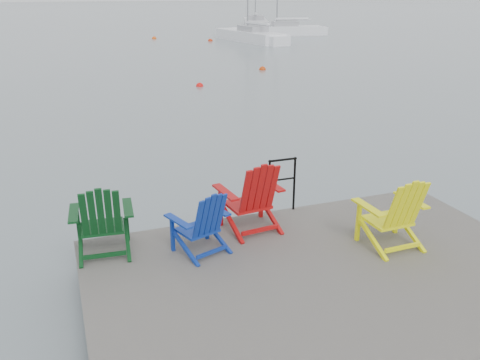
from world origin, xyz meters
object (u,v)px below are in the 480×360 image
object	(u,v)px
chair_blue	(202,222)
sailboat_mid	(255,23)
sailboat_near	(250,37)
buoy_d	(154,39)
chair_yellow	(395,212)
buoy_c	(210,41)
sailboat_far	(281,31)
buoy_b	(200,86)
chair_green	(102,219)
buoy_a	(262,70)
chair_red	(252,196)
handrail	(282,180)

from	to	relation	value
chair_blue	sailboat_mid	world-z (taller)	sailboat_mid
sailboat_near	buoy_d	size ratio (longest dim) A/B	29.02
chair_yellow	buoy_c	size ratio (longest dim) A/B	2.69
sailboat_mid	sailboat_far	xyz separation A→B (m)	(-2.08, -11.56, 0.00)
buoy_c	buoy_d	bearing A→B (deg)	136.35
buoy_d	buoy_b	bearing A→B (deg)	-96.36
sailboat_near	chair_green	bearing A→B (deg)	-122.97
sailboat_mid	sailboat_far	distance (m)	11.74
sailboat_near	buoy_d	distance (m)	8.44
chair_blue	chair_yellow	bearing A→B (deg)	-35.83
buoy_c	sailboat_near	bearing A→B (deg)	-21.00
chair_green	sailboat_mid	world-z (taller)	sailboat_mid
chair_yellow	buoy_a	bearing A→B (deg)	71.14
chair_blue	buoy_c	world-z (taller)	chair_blue
chair_yellow	chair_green	bearing A→B (deg)	161.44
chair_green	sailboat_near	bearing A→B (deg)	70.78
chair_yellow	sailboat_mid	distance (m)	53.56
sailboat_mid	buoy_a	size ratio (longest dim) A/B	36.07
chair_green	buoy_b	xyz separation A→B (m)	(5.51, 14.73, -1.03)
chair_red	sailboat_mid	world-z (taller)	sailboat_mid
sailboat_far	buoy_b	xyz separation A→B (m)	(-14.26, -22.97, -0.36)
chair_green	sailboat_mid	size ratio (longest dim) A/B	0.08
sailboat_mid	buoy_b	xyz separation A→B (m)	(-16.34, -34.53, -0.35)
sailboat_mid	sailboat_far	world-z (taller)	sailboat_mid
handrail	sailboat_far	xyz separation A→B (m)	(16.91, 37.21, -0.69)
buoy_d	chair_yellow	bearing A→B (deg)	-96.26
buoy_a	buoy_b	xyz separation A→B (m)	(-4.39, -3.53, 0.00)
chair_yellow	buoy_a	distance (m)	20.39
chair_red	chair_yellow	world-z (taller)	chair_red
chair_green	buoy_c	bearing A→B (deg)	75.89
chair_yellow	chair_blue	bearing A→B (deg)	162.02
chair_red	chair_blue	bearing A→B (deg)	-161.45
buoy_b	buoy_c	xyz separation A→B (m)	(6.47, 19.62, 0.00)
chair_red	buoy_b	size ratio (longest dim) A/B	3.46
sailboat_far	buoy_a	size ratio (longest dim) A/B	29.13
chair_yellow	buoy_d	xyz separation A→B (m)	(4.30, 39.21, -1.04)
chair_green	buoy_a	distance (m)	20.79
sailboat_near	sailboat_mid	size ratio (longest dim) A/B	0.88
chair_blue	chair_red	xyz separation A→B (m)	(0.89, 0.41, 0.10)
handrail	chair_red	xyz separation A→B (m)	(-0.71, -0.50, 0.02)
chair_red	buoy_a	bearing A→B (deg)	60.69
chair_blue	buoy_d	xyz separation A→B (m)	(6.84, 38.46, -0.96)
buoy_b	sailboat_near	bearing A→B (deg)	62.78
sailboat_near	buoy_b	world-z (taller)	sailboat_near
buoy_b	handrail	bearing A→B (deg)	-100.53
handrail	buoy_d	xyz separation A→B (m)	(5.25, 37.55, -1.04)
chair_yellow	sailboat_near	world-z (taller)	sailboat_near
sailboat_far	buoy_c	size ratio (longest dim) A/B	26.49
chair_yellow	sailboat_near	distance (m)	36.14
chair_green	sailboat_far	distance (m)	42.58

